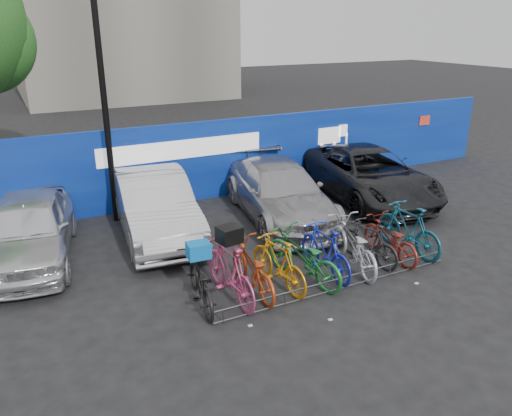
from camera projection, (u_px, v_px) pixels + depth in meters
ground at (323, 278)px, 10.68m from camera, size 100.00×100.00×0.00m
hoarding at (214, 159)px, 15.27m from camera, size 22.00×0.18×2.40m
lamppost at (104, 101)px, 12.68m from camera, size 0.25×0.50×6.11m
bike_rack at (340, 283)px, 10.13m from camera, size 5.60×0.03×0.30m
car_0 at (29, 229)px, 11.25m from camera, size 2.61×4.75×1.53m
car_1 at (154, 205)px, 12.63m from camera, size 2.20×4.99×1.59m
car_2 at (279, 192)px, 13.78m from camera, size 2.96×5.47×1.50m
car_3 at (367, 174)px, 15.30m from camera, size 3.40×5.89×1.55m
bike_0 at (200, 281)px, 9.52m from camera, size 0.94×1.98×1.00m
bike_1 at (230, 271)px, 9.67m from camera, size 0.64×2.06×1.23m
bike_2 at (252, 268)px, 9.97m from camera, size 0.75×2.00×1.04m
bike_3 at (279, 263)px, 10.14m from camera, size 0.73×1.89×1.10m
bike_4 at (303, 257)px, 10.37m from camera, size 1.21×2.22×1.11m
bike_5 at (325, 251)px, 10.65m from camera, size 0.54×1.87×1.12m
bike_6 at (353, 245)px, 10.94m from camera, size 1.12×2.21×1.11m
bike_7 at (369, 242)px, 11.20m from camera, size 0.74×1.72×1.00m
bike_8 at (390, 239)px, 11.42m from camera, size 0.69×1.86×0.97m
bike_9 at (408, 229)px, 11.69m from camera, size 0.66×2.03×1.20m
cargo_crate at (198, 250)px, 9.29m from camera, size 0.44×0.35×0.30m
cargo_topcase at (229, 234)px, 9.40m from camera, size 0.47×0.43×0.31m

